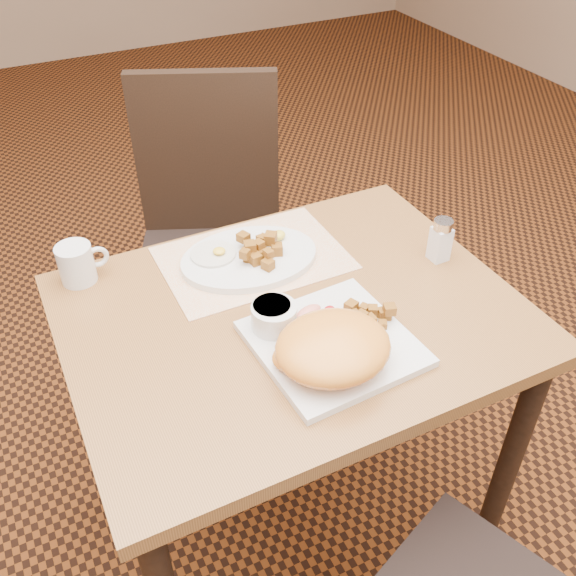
# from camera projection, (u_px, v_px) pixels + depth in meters

# --- Properties ---
(ground) EXTENTS (8.00, 8.00, 0.00)m
(ground) POSITION_uv_depth(u_px,v_px,m) (292.00, 518.00, 1.76)
(ground) COLOR black
(ground) RESTS_ON ground
(table) EXTENTS (0.90, 0.70, 0.75)m
(table) POSITION_uv_depth(u_px,v_px,m) (293.00, 350.00, 1.36)
(table) COLOR #955F2E
(table) RESTS_ON ground
(chair_far) EXTENTS (0.56, 0.56, 0.97)m
(chair_far) POSITION_uv_depth(u_px,v_px,m) (210.00, 227.00, 1.91)
(chair_far) COLOR black
(chair_far) RESTS_ON ground
(placemat) EXTENTS (0.40, 0.28, 0.00)m
(placemat) POSITION_uv_depth(u_px,v_px,m) (253.00, 258.00, 1.43)
(placemat) COLOR white
(placemat) RESTS_ON table
(plate_square) EXTENTS (0.30, 0.30, 0.02)m
(plate_square) POSITION_uv_depth(u_px,v_px,m) (333.00, 344.00, 1.21)
(plate_square) COLOR silver
(plate_square) RESTS_ON table
(plate_oval) EXTENTS (0.32, 0.25, 0.02)m
(plate_oval) POSITION_uv_depth(u_px,v_px,m) (249.00, 258.00, 1.41)
(plate_oval) COLOR silver
(plate_oval) RESTS_ON placemat
(hollandaise_mound) EXTENTS (0.21, 0.19, 0.08)m
(hollandaise_mound) POSITION_uv_depth(u_px,v_px,m) (332.00, 348.00, 1.13)
(hollandaise_mound) COLOR orange
(hollandaise_mound) RESTS_ON plate_square
(ramekin) EXTENTS (0.09, 0.09, 0.05)m
(ramekin) POSITION_uv_depth(u_px,v_px,m) (274.00, 316.00, 1.22)
(ramekin) COLOR silver
(ramekin) RESTS_ON plate_square
(garnish_sq) EXTENTS (0.08, 0.05, 0.03)m
(garnish_sq) POSITION_uv_depth(u_px,v_px,m) (314.00, 313.00, 1.25)
(garnish_sq) COLOR #387223
(garnish_sq) RESTS_ON plate_square
(fried_egg) EXTENTS (0.10, 0.10, 0.02)m
(fried_egg) POSITION_uv_depth(u_px,v_px,m) (214.00, 254.00, 1.41)
(fried_egg) COLOR white
(fried_egg) RESTS_ON plate_oval
(garnish_ov) EXTENTS (0.06, 0.04, 0.02)m
(garnish_ov) POSITION_uv_depth(u_px,v_px,m) (275.00, 237.00, 1.45)
(garnish_ov) COLOR #387223
(garnish_ov) RESTS_ON plate_oval
(salt_shaker) EXTENTS (0.04, 0.04, 0.10)m
(salt_shaker) POSITION_uv_depth(u_px,v_px,m) (441.00, 239.00, 1.40)
(salt_shaker) COLOR white
(salt_shaker) RESTS_ON table
(coffee_mug) EXTENTS (0.11, 0.08, 0.08)m
(coffee_mug) POSITION_uv_depth(u_px,v_px,m) (77.00, 263.00, 1.35)
(coffee_mug) COLOR silver
(coffee_mug) RESTS_ON table
(home_fries_sq) EXTENTS (0.11, 0.12, 0.04)m
(home_fries_sq) POSITION_uv_depth(u_px,v_px,m) (367.00, 318.00, 1.23)
(home_fries_sq) COLOR #955B18
(home_fries_sq) RESTS_ON plate_square
(home_fries_ov) EXTENTS (0.11, 0.13, 0.04)m
(home_fries_ov) POSITION_uv_depth(u_px,v_px,m) (259.00, 249.00, 1.40)
(home_fries_ov) COLOR #955B18
(home_fries_ov) RESTS_ON plate_oval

